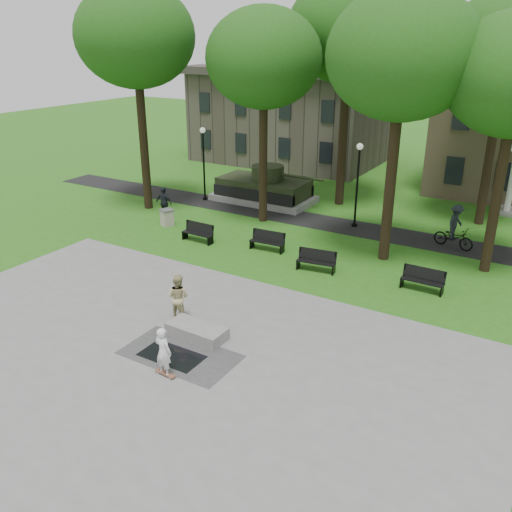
# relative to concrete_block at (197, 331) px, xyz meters

# --- Properties ---
(ground) EXTENTS (120.00, 120.00, 0.00)m
(ground) POSITION_rel_concrete_block_xyz_m (-0.19, 2.21, -0.24)
(ground) COLOR #275C15
(ground) RESTS_ON ground
(plaza) EXTENTS (22.00, 16.00, 0.02)m
(plaza) POSITION_rel_concrete_block_xyz_m (-0.19, -2.79, -0.23)
(plaza) COLOR gray
(plaza) RESTS_ON ground
(footpath) EXTENTS (44.00, 2.60, 0.01)m
(footpath) POSITION_rel_concrete_block_xyz_m (-0.19, 14.21, -0.24)
(footpath) COLOR black
(footpath) RESTS_ON ground
(building_left) EXTENTS (15.00, 10.00, 7.20)m
(building_left) POSITION_rel_concrete_block_xyz_m (-11.19, 28.71, 3.35)
(building_left) COLOR #4C443D
(building_left) RESTS_ON ground
(tree_0) EXTENTS (6.80, 6.80, 12.97)m
(tree_0) POSITION_rel_concrete_block_xyz_m (-12.19, 11.21, 9.78)
(tree_0) COLOR black
(tree_0) RESTS_ON ground
(tree_1) EXTENTS (6.20, 6.20, 11.63)m
(tree_1) POSITION_rel_concrete_block_xyz_m (-4.69, 12.71, 8.71)
(tree_1) COLOR black
(tree_1) RESTS_ON ground
(tree_2) EXTENTS (6.60, 6.60, 12.16)m
(tree_2) POSITION_rel_concrete_block_xyz_m (3.31, 10.71, 9.07)
(tree_2) COLOR black
(tree_2) RESTS_ON ground
(tree_4) EXTENTS (7.20, 7.20, 13.50)m
(tree_4) POSITION_rel_concrete_block_xyz_m (-2.19, 18.21, 10.15)
(tree_4) COLOR black
(tree_4) RESTS_ON ground
(tree_5) EXTENTS (6.40, 6.40, 12.44)m
(tree_5) POSITION_rel_concrete_block_xyz_m (6.31, 18.71, 9.42)
(tree_5) COLOR black
(tree_5) RESTS_ON ground
(lamp_left) EXTENTS (0.36, 0.36, 4.73)m
(lamp_left) POSITION_rel_concrete_block_xyz_m (-10.19, 14.51, 2.55)
(lamp_left) COLOR black
(lamp_left) RESTS_ON ground
(lamp_mid) EXTENTS (0.36, 0.36, 4.73)m
(lamp_mid) POSITION_rel_concrete_block_xyz_m (0.31, 14.51, 2.55)
(lamp_mid) COLOR black
(lamp_mid) RESTS_ON ground
(tank_monument) EXTENTS (7.45, 3.40, 2.40)m
(tank_monument) POSITION_rel_concrete_block_xyz_m (-6.64, 16.21, 0.61)
(tank_monument) COLOR gray
(tank_monument) RESTS_ON ground
(puddle) EXTENTS (2.20, 1.20, 0.00)m
(puddle) POSITION_rel_concrete_block_xyz_m (0.01, -1.45, -0.22)
(puddle) COLOR black
(puddle) RESTS_ON plaza
(concrete_block) EXTENTS (2.23, 1.06, 0.45)m
(concrete_block) POSITION_rel_concrete_block_xyz_m (0.00, 0.00, 0.00)
(concrete_block) COLOR gray
(concrete_block) RESTS_ON plaza
(skateboard) EXTENTS (0.79, 0.27, 0.07)m
(skateboard) POSITION_rel_concrete_block_xyz_m (0.56, -2.43, -0.19)
(skateboard) COLOR brown
(skateboard) RESTS_ON plaza
(skateboarder) EXTENTS (0.64, 0.45, 1.69)m
(skateboarder) POSITION_rel_concrete_block_xyz_m (0.51, -2.40, 0.62)
(skateboarder) COLOR white
(skateboarder) RESTS_ON plaza
(friend_watching) EXTENTS (0.96, 0.78, 1.84)m
(friend_watching) POSITION_rel_concrete_block_xyz_m (-1.39, 0.74, 0.70)
(friend_watching) COLOR tan
(friend_watching) RESTS_ON plaza
(pedestrian_walker) EXTENTS (1.13, 0.48, 1.91)m
(pedestrian_walker) POSITION_rel_concrete_block_xyz_m (-9.93, 10.09, 0.71)
(pedestrian_walker) COLOR black
(pedestrian_walker) RESTS_ON ground
(cyclist) EXTENTS (2.20, 1.30, 2.28)m
(cyclist) POSITION_rel_concrete_block_xyz_m (5.87, 13.97, 0.68)
(cyclist) COLOR black
(cyclist) RESTS_ON ground
(park_bench_0) EXTENTS (1.81, 0.57, 1.00)m
(park_bench_0) POSITION_rel_concrete_block_xyz_m (-5.86, 7.98, 0.28)
(park_bench_0) COLOR black
(park_bench_0) RESTS_ON ground
(park_bench_1) EXTENTS (1.82, 0.63, 1.00)m
(park_bench_1) POSITION_rel_concrete_block_xyz_m (-2.08, 8.76, 0.28)
(park_bench_1) COLOR black
(park_bench_1) RESTS_ON ground
(park_bench_2) EXTENTS (1.85, 0.77, 1.00)m
(park_bench_2) POSITION_rel_concrete_block_xyz_m (1.14, 7.68, 0.28)
(park_bench_2) COLOR black
(park_bench_2) RESTS_ON ground
(park_bench_3) EXTENTS (1.80, 0.54, 1.00)m
(park_bench_3) POSITION_rel_concrete_block_xyz_m (5.90, 8.10, 0.28)
(park_bench_3) COLOR black
(park_bench_3) RESTS_ON ground
(trash_bin) EXTENTS (0.87, 0.87, 0.96)m
(trash_bin) POSITION_rel_concrete_block_xyz_m (-8.93, 9.12, 0.24)
(trash_bin) COLOR #B4A595
(trash_bin) RESTS_ON ground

